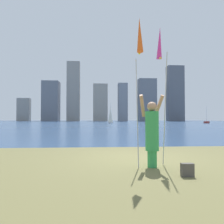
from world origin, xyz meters
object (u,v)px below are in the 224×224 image
Objects in this scene: person at (152,131)px; sailboat_0 at (149,119)px; kite_flag_left at (140,40)px; kite_flag_right at (160,48)px; sailboat_3 at (110,116)px; sailboat_4 at (207,122)px; bag at (187,170)px.

sailboat_0 is at bearing 80.67° from person.
kite_flag_left is at bearing -139.66° from person.
kite_flag_right is (0.76, 0.80, 0.08)m from kite_flag_left.
sailboat_3 is (2.37, 50.33, -1.33)m from kite_flag_left.
kite_flag_left is (-0.38, -0.28, 2.35)m from person.
sailboat_4 reaches higher than kite_flag_right.
sailboat_3 is at bearing 88.14° from kite_flag_right.
sailboat_3 is at bearing 144.50° from sailboat_0.
person is at bearing 36.44° from kite_flag_left.
sailboat_4 is at bearing 62.49° from bag.
sailboat_4 is (26.54, 50.96, 0.15)m from bag.
kite_flag_left is 0.98× the size of kite_flag_right.
sailboat_4 is at bearing 61.34° from kite_flag_left.
kite_flag_right is at bearing -91.86° from sailboat_3.
sailboat_3 is (1.99, 50.05, 1.02)m from person.
kite_flag_left is 57.35m from sailboat_4.
bag is 57.45m from sailboat_4.
sailboat_3 reaches higher than kite_flag_right.
sailboat_0 is 10.33m from sailboat_3.
sailboat_4 is (16.72, 5.90, -0.76)m from sailboat_0.
kite_flag_right is 49.57m from sailboat_3.
bag is 0.09× the size of sailboat_0.
kite_flag_right is (0.38, 0.52, 2.43)m from person.
kite_flag_left is 1.19× the size of sailboat_0.
person is 0.59× the size of sailboat_0.
sailboat_4 is at bearing 61.63° from kite_flag_right.
sailboat_0 reaches higher than bag.
kite_flag_right reaches higher than person.
sailboat_0 is at bearing 77.09° from kite_flag_right.
sailboat_3 reaches higher than sailboat_0.
kite_flag_right is 1.21× the size of sailboat_0.
sailboat_3 is at bearing 87.30° from kite_flag_left.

